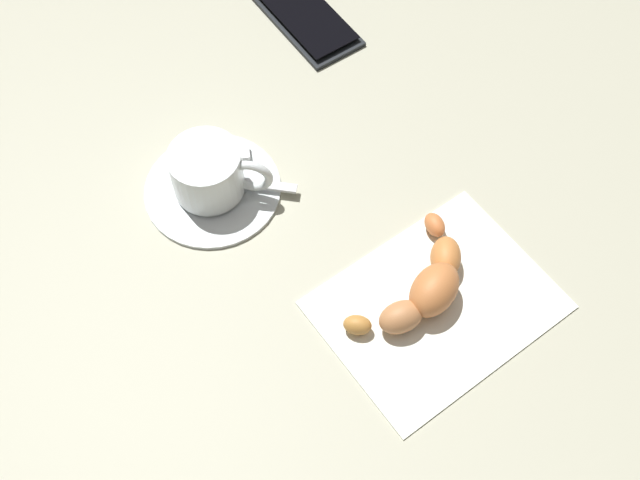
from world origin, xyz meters
TOP-DOWN VIEW (x-y plane):
  - ground_plane at (0.00, 0.00)m, footprint 1.80×1.80m
  - saucer at (-0.12, -0.05)m, footprint 0.13×0.13m
  - espresso_cup at (-0.12, -0.05)m, footprint 0.09×0.07m
  - teaspoon at (-0.13, -0.04)m, footprint 0.10×0.08m
  - sugar_packet at (-0.14, -0.02)m, footprint 0.05×0.07m
  - napkin at (0.11, 0.02)m, footprint 0.18×0.22m
  - croissant at (0.10, 0.02)m, footprint 0.08×0.15m
  - cell_phone at (-0.23, 0.18)m, footprint 0.16×0.09m

SIDE VIEW (x-z plane):
  - ground_plane at x=0.00m, z-range 0.00..0.00m
  - napkin at x=0.11m, z-range 0.00..0.00m
  - saucer at x=-0.12m, z-range 0.00..0.01m
  - cell_phone at x=-0.23m, z-range 0.00..0.01m
  - teaspoon at x=-0.13m, z-range 0.01..0.02m
  - sugar_packet at x=-0.14m, z-range 0.01..0.01m
  - croissant at x=0.10m, z-range 0.00..0.04m
  - espresso_cup at x=-0.12m, z-range 0.01..0.06m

